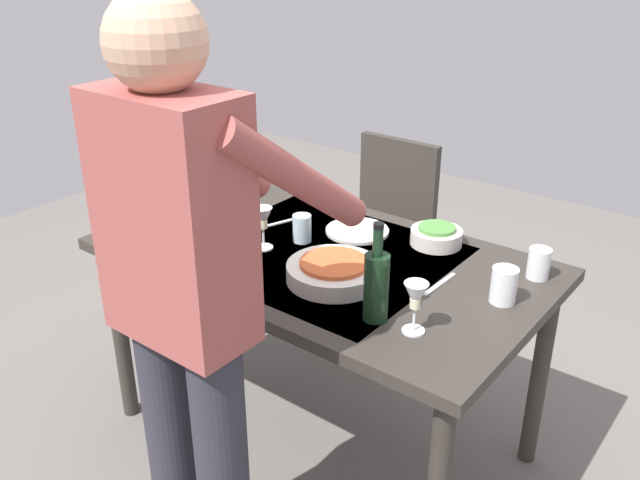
{
  "coord_description": "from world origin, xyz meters",
  "views": [
    {
      "loc": [
        -1.27,
        1.64,
        1.8
      ],
      "look_at": [
        0.0,
        0.0,
        0.83
      ],
      "focal_mm": 38.11,
      "sensor_mm": 36.0,
      "label": 1
    }
  ],
  "objects_px": {
    "water_cup_near_right": "(504,285)",
    "side_bowl_bread": "(221,197)",
    "wine_glass_right": "(416,299)",
    "person_server": "(187,299)",
    "serving_bowl_pasta": "(334,271)",
    "dining_table": "(320,275)",
    "wine_bottle": "(376,284)",
    "side_bowl_salad": "(436,236)",
    "water_cup_far_left": "(539,263)",
    "chair_near": "(385,226)",
    "dinner_plate_far": "(179,230)",
    "dinner_plate_near": "(358,231)",
    "wine_glass_left": "(263,220)",
    "water_cup_near_left": "(302,228)"
  },
  "relations": [
    {
      "from": "person_server",
      "to": "serving_bowl_pasta",
      "type": "distance_m",
      "value": 0.59
    },
    {
      "from": "wine_glass_left",
      "to": "water_cup_far_left",
      "type": "xyz_separation_m",
      "value": [
        -0.83,
        -0.37,
        -0.05
      ]
    },
    {
      "from": "dining_table",
      "to": "side_bowl_salad",
      "type": "height_order",
      "value": "side_bowl_salad"
    },
    {
      "from": "water_cup_near_left",
      "to": "serving_bowl_pasta",
      "type": "bearing_deg",
      "value": 147.99
    },
    {
      "from": "wine_glass_right",
      "to": "side_bowl_salad",
      "type": "xyz_separation_m",
      "value": [
        0.23,
        -0.54,
        -0.07
      ]
    },
    {
      "from": "dining_table",
      "to": "dinner_plate_near",
      "type": "height_order",
      "value": "dinner_plate_near"
    },
    {
      "from": "wine_glass_left",
      "to": "side_bowl_bread",
      "type": "height_order",
      "value": "wine_glass_left"
    },
    {
      "from": "wine_glass_right",
      "to": "side_bowl_bread",
      "type": "distance_m",
      "value": 1.13
    },
    {
      "from": "chair_near",
      "to": "side_bowl_salad",
      "type": "bearing_deg",
      "value": 135.94
    },
    {
      "from": "wine_bottle",
      "to": "wine_glass_right",
      "type": "xyz_separation_m",
      "value": [
        -0.12,
        -0.01,
        -0.01
      ]
    },
    {
      "from": "person_server",
      "to": "wine_bottle",
      "type": "height_order",
      "value": "person_server"
    },
    {
      "from": "person_server",
      "to": "serving_bowl_pasta",
      "type": "bearing_deg",
      "value": -92.32
    },
    {
      "from": "dinner_plate_near",
      "to": "dining_table",
      "type": "bearing_deg",
      "value": 89.59
    },
    {
      "from": "water_cup_far_left",
      "to": "side_bowl_bread",
      "type": "distance_m",
      "value": 1.24
    },
    {
      "from": "dining_table",
      "to": "chair_near",
      "type": "height_order",
      "value": "chair_near"
    },
    {
      "from": "dining_table",
      "to": "dinner_plate_far",
      "type": "bearing_deg",
      "value": 18.4
    },
    {
      "from": "person_server",
      "to": "side_bowl_bread",
      "type": "height_order",
      "value": "person_server"
    },
    {
      "from": "water_cup_near_left",
      "to": "serving_bowl_pasta",
      "type": "xyz_separation_m",
      "value": [
        -0.26,
        0.16,
        -0.02
      ]
    },
    {
      "from": "wine_glass_left",
      "to": "water_cup_near_left",
      "type": "relative_size",
      "value": 1.54
    },
    {
      "from": "wine_bottle",
      "to": "dinner_plate_near",
      "type": "distance_m",
      "value": 0.6
    },
    {
      "from": "dinner_plate_near",
      "to": "wine_glass_left",
      "type": "bearing_deg",
      "value": 59.74
    },
    {
      "from": "wine_glass_right",
      "to": "side_bowl_bread",
      "type": "height_order",
      "value": "wine_glass_right"
    },
    {
      "from": "person_server",
      "to": "side_bowl_salad",
      "type": "height_order",
      "value": "person_server"
    },
    {
      "from": "chair_near",
      "to": "water_cup_far_left",
      "type": "xyz_separation_m",
      "value": [
        -0.9,
        0.53,
        0.3
      ]
    },
    {
      "from": "wine_glass_right",
      "to": "serving_bowl_pasta",
      "type": "distance_m",
      "value": 0.37
    },
    {
      "from": "wine_bottle",
      "to": "dinner_plate_far",
      "type": "height_order",
      "value": "wine_bottle"
    },
    {
      "from": "water_cup_near_right",
      "to": "side_bowl_bread",
      "type": "distance_m",
      "value": 1.21
    },
    {
      "from": "wine_glass_left",
      "to": "water_cup_near_left",
      "type": "bearing_deg",
      "value": -117.98
    },
    {
      "from": "wine_bottle",
      "to": "serving_bowl_pasta",
      "type": "relative_size",
      "value": 0.99
    },
    {
      "from": "wine_glass_right",
      "to": "dinner_plate_far",
      "type": "xyz_separation_m",
      "value": [
        1.02,
        -0.06,
        -0.1
      ]
    },
    {
      "from": "water_cup_near_right",
      "to": "dinner_plate_far",
      "type": "bearing_deg",
      "value": 12.11
    },
    {
      "from": "chair_near",
      "to": "water_cup_near_left",
      "type": "height_order",
      "value": "chair_near"
    },
    {
      "from": "chair_near",
      "to": "side_bowl_bread",
      "type": "distance_m",
      "value": 0.83
    },
    {
      "from": "side_bowl_bread",
      "to": "dinner_plate_far",
      "type": "relative_size",
      "value": 0.7
    },
    {
      "from": "dining_table",
      "to": "wine_bottle",
      "type": "distance_m",
      "value": 0.49
    },
    {
      "from": "chair_near",
      "to": "side_bowl_salad",
      "type": "relative_size",
      "value": 5.06
    },
    {
      "from": "water_cup_far_left",
      "to": "side_bowl_salad",
      "type": "height_order",
      "value": "water_cup_far_left"
    },
    {
      "from": "water_cup_far_left",
      "to": "wine_glass_right",
      "type": "bearing_deg",
      "value": 74.05
    },
    {
      "from": "dining_table",
      "to": "water_cup_near_right",
      "type": "xyz_separation_m",
      "value": [
        -0.63,
        -0.07,
        0.14
      ]
    },
    {
      "from": "chair_near",
      "to": "dinner_plate_near",
      "type": "relative_size",
      "value": 3.96
    },
    {
      "from": "person_server",
      "to": "dinner_plate_near",
      "type": "relative_size",
      "value": 7.34
    },
    {
      "from": "wine_glass_left",
      "to": "dinner_plate_near",
      "type": "height_order",
      "value": "wine_glass_left"
    },
    {
      "from": "chair_near",
      "to": "wine_glass_right",
      "type": "relative_size",
      "value": 6.03
    },
    {
      "from": "wine_glass_left",
      "to": "water_cup_near_right",
      "type": "bearing_deg",
      "value": -168.71
    },
    {
      "from": "water_cup_near_right",
      "to": "dinner_plate_far",
      "type": "distance_m",
      "value": 1.17
    },
    {
      "from": "wine_bottle",
      "to": "side_bowl_salad",
      "type": "height_order",
      "value": "wine_bottle"
    },
    {
      "from": "serving_bowl_pasta",
      "to": "chair_near",
      "type": "bearing_deg",
      "value": -66.7
    },
    {
      "from": "person_server",
      "to": "dinner_plate_near",
      "type": "bearing_deg",
      "value": -82.05
    },
    {
      "from": "person_server",
      "to": "dinner_plate_far",
      "type": "height_order",
      "value": "person_server"
    },
    {
      "from": "chair_near",
      "to": "water_cup_near_right",
      "type": "relative_size",
      "value": 8.27
    }
  ]
}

